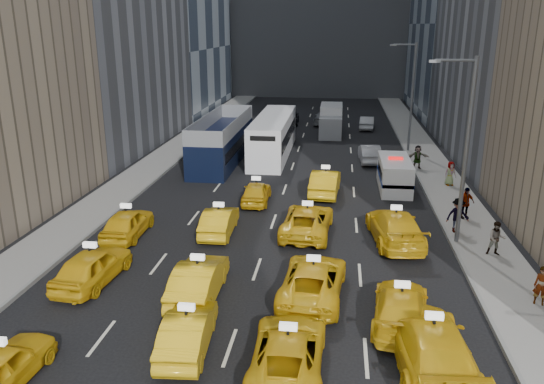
{
  "coord_description": "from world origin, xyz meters",
  "views": [
    {
      "loc": [
        3.31,
        -13.03,
        10.29
      ],
      "look_at": [
        0.04,
        13.04,
        2.0
      ],
      "focal_mm": 35.0,
      "sensor_mm": 36.0,
      "label": 1
    }
  ],
  "objects": [
    {
      "name": "taxi_8",
      "position": [
        -6.58,
        5.88,
        0.75
      ],
      "size": [
        2.15,
        4.52,
        1.49
      ],
      "primitive_type": "imported",
      "rotation": [
        0.0,
        0.0,
        3.05
      ],
      "color": "gold",
      "rests_on": "ground"
    },
    {
      "name": "nypd_van",
      "position": [
        7.11,
        21.02,
        0.97
      ],
      "size": [
        2.26,
        5.11,
        2.14
      ],
      "rotation": [
        0.0,
        0.0,
        0.06
      ],
      "color": "silver",
      "rests_on": "ground"
    },
    {
      "name": "taxi_4",
      "position": [
        -6.28,
        -0.8,
        0.66
      ],
      "size": [
        1.8,
        3.98,
        1.33
      ],
      "primitive_type": "imported",
      "rotation": [
        0.0,
        0.0,
        3.08
      ],
      "color": "gold",
      "rests_on": "ground"
    },
    {
      "name": "box_truck",
      "position": [
        2.63,
        38.76,
        1.38
      ],
      "size": [
        2.57,
        6.32,
        2.83
      ],
      "rotation": [
        0.0,
        0.0,
        0.07
      ],
      "color": "silver",
      "rests_on": "ground"
    },
    {
      "name": "misc_car_4",
      "position": [
        6.29,
        42.06,
        0.67
      ],
      "size": [
        1.72,
        4.16,
        1.34
      ],
      "primitive_type": "imported",
      "rotation": [
        0.0,
        0.0,
        3.07
      ],
      "color": "#95979C",
      "rests_on": "ground"
    },
    {
      "name": "sidewalk_east",
      "position": [
        10.5,
        25.0,
        0.07
      ],
      "size": [
        3.0,
        90.0,
        0.15
      ],
      "primitive_type": "cube",
      "color": "gray",
      "rests_on": "ground"
    },
    {
      "name": "taxi_13",
      "position": [
        -2.56,
        11.93,
        0.68
      ],
      "size": [
        1.55,
        4.16,
        1.36
      ],
      "primitive_type": "imported",
      "rotation": [
        0.0,
        0.0,
        3.17
      ],
      "color": "gold",
      "rests_on": "ground"
    },
    {
      "name": "taxi_16",
      "position": [
        -1.43,
        17.08,
        0.66
      ],
      "size": [
        1.66,
        3.91,
        1.32
      ],
      "primitive_type": "imported",
      "rotation": [
        0.0,
        0.0,
        3.17
      ],
      "color": "gold",
      "rests_on": "ground"
    },
    {
      "name": "pedestrian_0",
      "position": [
        11.16,
        6.05,
        0.91
      ],
      "size": [
        0.64,
        0.52,
        1.53
      ],
      "primitive_type": "imported",
      "rotation": [
        0.0,
        0.0,
        -0.32
      ],
      "color": "gray",
      "rests_on": "sidewalk_east"
    },
    {
      "name": "misc_car_2",
      "position": [
        1.77,
        44.25,
        0.69
      ],
      "size": [
        2.29,
        4.87,
        1.37
      ],
      "primitive_type": "imported",
      "rotation": [
        0.0,
        0.0,
        3.06
      ],
      "color": "gray",
      "rests_on": "ground"
    },
    {
      "name": "misc_car_1",
      "position": [
        -7.32,
        38.57,
        0.66
      ],
      "size": [
        2.22,
        4.78,
        1.32
      ],
      "primitive_type": "imported",
      "rotation": [
        0.0,
        0.0,
        3.15
      ],
      "color": "black",
      "rests_on": "ground"
    },
    {
      "name": "taxi_10",
      "position": [
        2.57,
        5.91,
        0.7
      ],
      "size": [
        2.71,
        5.23,
        1.41
      ],
      "primitive_type": "imported",
      "rotation": [
        0.0,
        0.0,
        3.07
      ],
      "color": "gold",
      "rests_on": "ground"
    },
    {
      "name": "taxi_17",
      "position": [
        2.65,
        19.29,
        0.79
      ],
      "size": [
        1.96,
        4.87,
        1.57
      ],
      "primitive_type": "imported",
      "rotation": [
        0.0,
        0.0,
        3.08
      ],
      "color": "gold",
      "rests_on": "ground"
    },
    {
      "name": "curb_east",
      "position": [
        9.05,
        25.0,
        0.09
      ],
      "size": [
        0.15,
        90.0,
        0.18
      ],
      "primitive_type": "cube",
      "color": "slate",
      "rests_on": "ground"
    },
    {
      "name": "taxi_15",
      "position": [
        6.3,
        11.9,
        0.8
      ],
      "size": [
        2.88,
        5.72,
        1.59
      ],
      "primitive_type": "imported",
      "rotation": [
        0.0,
        0.0,
        3.26
      ],
      "color": "gold",
      "rests_on": "ground"
    },
    {
      "name": "taxi_5",
      "position": [
        -1.35,
        1.78,
        0.66
      ],
      "size": [
        1.7,
        4.12,
        1.33
      ],
      "primitive_type": "imported",
      "rotation": [
        0.0,
        0.0,
        3.21
      ],
      "color": "gold",
      "rests_on": "ground"
    },
    {
      "name": "misc_car_3",
      "position": [
        -1.91,
        43.96,
        0.81
      ],
      "size": [
        2.04,
        4.81,
        1.62
      ],
      "primitive_type": "imported",
      "rotation": [
        0.0,
        0.0,
        3.17
      ],
      "color": "black",
      "rests_on": "ground"
    },
    {
      "name": "city_bus",
      "position": [
        -1.92,
        29.56,
        1.6
      ],
      "size": [
        3.84,
        12.69,
        3.23
      ],
      "rotation": [
        0.0,
        0.0,
        -0.1
      ],
      "color": "white",
      "rests_on": "ground"
    },
    {
      "name": "misc_car_0",
      "position": [
        5.86,
        28.08,
        0.7
      ],
      "size": [
        1.71,
        4.31,
        1.39
      ],
      "primitive_type": "imported",
      "rotation": [
        0.0,
        0.0,
        3.2
      ],
      "color": "#A1A2A8",
      "rests_on": "ground"
    },
    {
      "name": "curb_west",
      "position": [
        -9.05,
        25.0,
        0.09
      ],
      "size": [
        0.15,
        90.0,
        0.18
      ],
      "primitive_type": "cube",
      "color": "slate",
      "rests_on": "ground"
    },
    {
      "name": "streetlight_far",
      "position": [
        9.18,
        32.0,
        4.92
      ],
      "size": [
        2.15,
        0.22,
        9.0
      ],
      "color": "#595B60",
      "rests_on": "ground"
    },
    {
      "name": "taxi_7",
      "position": [
        6.45,
        1.71,
        0.81
      ],
      "size": [
        2.63,
        5.72,
        1.62
      ],
      "primitive_type": "imported",
      "rotation": [
        0.0,
        0.0,
        3.21
      ],
      "color": "gold",
      "rests_on": "ground"
    },
    {
      "name": "double_decker",
      "position": [
        -5.61,
        26.86,
        1.76
      ],
      "size": [
        4.23,
        12.42,
        3.54
      ],
      "rotation": [
        0.0,
        0.0,
        0.12
      ],
      "color": "black",
      "rests_on": "ground"
    },
    {
      "name": "streetlight_near",
      "position": [
        9.18,
        12.0,
        4.92
      ],
      "size": [
        2.15,
        0.22,
        9.0
      ],
      "color": "#595B60",
      "rests_on": "ground"
    },
    {
      "name": "taxi_6",
      "position": [
        2.05,
        1.01,
        0.67
      ],
      "size": [
        2.23,
        4.82,
        1.34
      ],
      "primitive_type": "imported",
      "rotation": [
        0.0,
        0.0,
        3.14
      ],
      "color": "gold",
      "rests_on": "ground"
    },
    {
      "name": "taxi_11",
      "position": [
        5.78,
        4.22,
        0.67
      ],
      "size": [
        2.47,
        4.84,
        1.35
      ],
      "primitive_type": "imported",
      "rotation": [
        0.0,
        0.0,
        3.01
      ],
      "color": "gold",
      "rests_on": "ground"
    },
    {
      "name": "pedestrian_3",
      "position": [
        10.38,
        15.45,
        1.03
      ],
      "size": [
        1.12,
        0.74,
        1.76
      ],
      "primitive_type": "imported",
      "rotation": [
        0.0,
        0.0,
        0.28
      ],
      "color": "gray",
      "rests_on": "sidewalk_east"
    },
    {
      "name": "pedestrian_2",
      "position": [
        9.53,
        13.27,
        1.06
      ],
      "size": [
        1.24,
        0.7,
        1.82
      ],
      "primitive_type": "imported",
      "rotation": [
        0.0,
        0.0,
        0.19
      ],
      "color": "gray",
      "rests_on": "sidewalk_east"
    },
    {
      "name": "pedestrian_1",
      "position": [
        10.73,
        10.57,
        0.96
      ],
      "size": [
        0.82,
        0.49,
        1.61
      ],
      "primitive_type": "imported",
      "rotation": [
        0.0,
        0.0,
        -0.08
      ],
      "color": "gray",
      "rests_on": "sidewalk_east"
    },
    {
      "name": "taxi_14",
      "position": [
        1.93,
        12.47,
        0.71
      ],
      "size": [
        2.68,
        5.27,
        1.43
      ],
      "primitive_type": "imported",
      "rotation": [
        0.0,
        0.0,
        3.08
      ],
      "color": "gold",
      "rests_on": "ground"
    },
    {
      "name": "sidewalk_west",
      "position": [
        -10.5,
        25.0,
        0.07
      ],
      "size": [
        3.0,
        90.0,
        0.15
      ],
      "primitive_type": "cube",
      "color": "gray",
      "rests_on": "ground"
    },
    {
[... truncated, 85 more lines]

